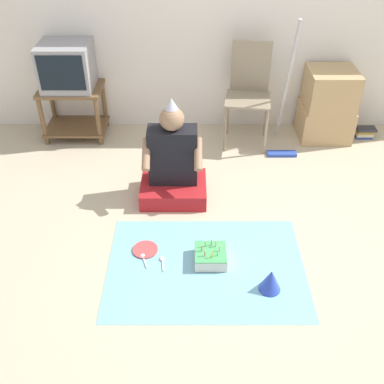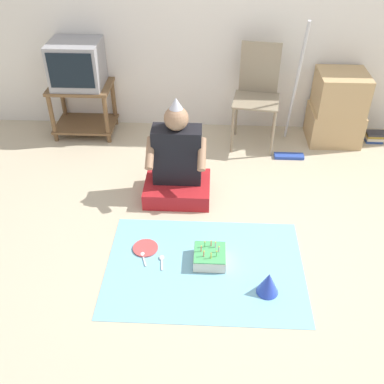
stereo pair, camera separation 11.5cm
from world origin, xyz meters
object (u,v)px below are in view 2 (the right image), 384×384
tv (77,64)px  cardboard_box_stack (337,108)px  birthday_cake (210,257)px  party_hat_blue (268,283)px  person_seated (177,166)px  book_pile (375,137)px  dust_mop (293,117)px  folding_chair (258,89)px  paper_plate (145,248)px

tv → cardboard_box_stack: bearing=-0.7°
birthday_cake → party_hat_blue: size_ratio=1.36×
person_seated → tv: bearing=134.8°
person_seated → party_hat_blue: bearing=-57.4°
book_pile → birthday_cake: 2.41m
tv → dust_mop: dust_mop is taller
folding_chair → birthday_cake: 1.85m
book_pile → party_hat_blue: party_hat_blue is taller
dust_mop → folding_chair: bearing=147.1°
tv → birthday_cake: 2.34m
folding_chair → birthday_cake: size_ratio=4.30×
folding_chair → book_pile: folding_chair is taller
folding_chair → cardboard_box_stack: folding_chair is taller
book_pile → birthday_cake: bearing=-132.7°
book_pile → cardboard_box_stack: bearing=177.8°
cardboard_box_stack → party_hat_blue: 2.22m
folding_chair → tv: bearing=177.1°
cardboard_box_stack → dust_mop: dust_mop is taller
person_seated → birthday_cake: bearing=-70.1°
cardboard_box_stack → paper_plate: (-1.68, -1.68, -0.33)m
book_pile → dust_mop: bearing=-164.5°
dust_mop → birthday_cake: bearing=-115.8°
paper_plate → book_pile: bearing=38.3°
dust_mop → birthday_cake: size_ratio=5.68×
cardboard_box_stack → book_pile: 0.52m
tv → person_seated: size_ratio=0.54×
folding_chair → dust_mop: size_ratio=0.76×
dust_mop → person_seated: 1.26m
tv → party_hat_blue: size_ratio=2.86×
person_seated → party_hat_blue: person_seated is taller
tv → folding_chair: (1.72, -0.09, -0.18)m
cardboard_box_stack → person_seated: 1.80m
folding_chair → party_hat_blue: 2.05m
tv → folding_chair: bearing=-2.9°
tv → party_hat_blue: tv is taller
person_seated → paper_plate: (-0.19, -0.68, -0.28)m
folding_chair → book_pile: size_ratio=4.87×
party_hat_blue → tv: bearing=129.2°
folding_chair → birthday_cake: folding_chair is taller
person_seated → party_hat_blue: (0.67, -1.05, -0.20)m
book_pile → person_seated: size_ratio=0.23×
person_seated → folding_chair: bearing=53.7°
tv → paper_plate: size_ratio=2.57×
birthday_cake → paper_plate: size_ratio=1.22×
tv → cardboard_box_stack: tv is taller
birthday_cake → party_hat_blue: bearing=-34.0°
person_seated → paper_plate: person_seated is taller
tv → dust_mop: 2.10m
dust_mop → book_pile: bearing=15.5°
dust_mop → person_seated: (-1.02, -0.73, -0.09)m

